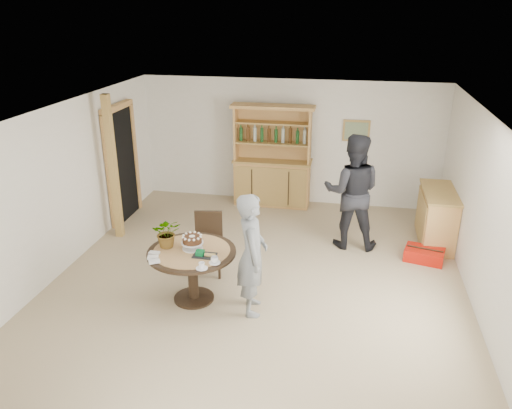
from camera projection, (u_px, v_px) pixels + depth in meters
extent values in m
plane|color=tan|center=(256.00, 285.00, 7.31)|extent=(7.00, 7.00, 0.00)
cube|color=white|center=(290.00, 142.00, 10.03)|extent=(6.00, 0.04, 2.50)
cube|color=white|center=(164.00, 383.00, 3.66)|extent=(6.00, 0.04, 2.50)
cube|color=white|center=(57.00, 192.00, 7.38)|extent=(0.04, 7.00, 2.50)
cube|color=white|center=(488.00, 224.00, 6.31)|extent=(0.04, 7.00, 2.50)
cube|color=white|center=(256.00, 116.00, 6.38)|extent=(6.00, 7.00, 0.04)
cube|color=#AC8848|center=(356.00, 131.00, 9.66)|extent=(0.52, 0.03, 0.42)
cube|color=#59724C|center=(356.00, 131.00, 9.64)|extent=(0.44, 0.02, 0.34)
cube|color=black|center=(122.00, 165.00, 9.26)|extent=(0.10, 0.90, 2.10)
cube|color=#DAB15C|center=(110.00, 174.00, 8.80)|extent=(0.12, 0.10, 2.10)
cube|color=#DAB15C|center=(134.00, 158.00, 9.71)|extent=(0.12, 0.10, 2.10)
cube|color=#DAB15C|center=(117.00, 107.00, 8.86)|extent=(0.12, 1.10, 0.10)
cube|color=#AC8848|center=(113.00, 169.00, 8.42)|extent=(0.12, 0.12, 2.50)
cube|color=#DAB15C|center=(272.00, 183.00, 10.14)|extent=(1.50, 0.50, 0.90)
cube|color=#AC8848|center=(273.00, 161.00, 9.97)|extent=(1.56, 0.54, 0.04)
cube|color=#DAB15C|center=(274.00, 133.00, 9.85)|extent=(1.50, 0.04, 1.06)
cube|color=#DAB15C|center=(236.00, 133.00, 9.85)|extent=(0.04, 0.34, 1.06)
cube|color=#DAB15C|center=(310.00, 136.00, 9.59)|extent=(0.04, 0.34, 1.06)
cube|color=#AC8848|center=(272.00, 143.00, 9.78)|extent=(1.44, 0.32, 0.03)
cube|color=#AC8848|center=(273.00, 123.00, 9.63)|extent=(1.44, 0.32, 0.03)
cube|color=#DAB15C|center=(273.00, 107.00, 9.52)|extent=(1.62, 0.40, 0.06)
cylinder|color=#194C1E|center=(244.00, 134.00, 9.82)|extent=(0.07, 0.07, 0.28)
cylinder|color=#4C2D14|center=(252.00, 134.00, 9.79)|extent=(0.07, 0.07, 0.28)
cylinder|color=#B2BFB2|center=(260.00, 135.00, 9.77)|extent=(0.07, 0.07, 0.28)
cylinder|color=#194C1E|center=(268.00, 135.00, 9.74)|extent=(0.07, 0.07, 0.28)
cylinder|color=#4C2D14|center=(276.00, 135.00, 9.71)|extent=(0.07, 0.07, 0.28)
cylinder|color=#B2BFB2|center=(285.00, 136.00, 9.68)|extent=(0.07, 0.07, 0.28)
cylinder|color=#194C1E|center=(293.00, 136.00, 9.65)|extent=(0.07, 0.07, 0.28)
cylinder|color=#4C2D14|center=(301.00, 137.00, 9.62)|extent=(0.07, 0.07, 0.28)
cube|color=#DAB15C|center=(437.00, 218.00, 8.47)|extent=(0.50, 1.20, 0.90)
cube|color=#AC8848|center=(440.00, 192.00, 8.30)|extent=(0.54, 1.26, 0.04)
cylinder|color=black|center=(192.00, 252.00, 6.70)|extent=(1.20, 1.20, 0.04)
cylinder|color=black|center=(193.00, 276.00, 6.84)|extent=(0.14, 0.14, 0.70)
cylinder|color=black|center=(194.00, 298.00, 6.97)|extent=(0.56, 0.56, 0.03)
cylinder|color=tan|center=(192.00, 251.00, 6.70)|extent=(1.04, 1.04, 0.01)
cube|color=black|center=(208.00, 246.00, 7.49)|extent=(0.49, 0.49, 0.04)
cube|color=black|center=(209.00, 226.00, 7.57)|extent=(0.42, 0.10, 0.46)
cube|color=black|center=(208.00, 213.00, 7.49)|extent=(0.42, 0.11, 0.05)
cube|color=black|center=(195.00, 265.00, 7.41)|extent=(0.03, 0.04, 0.44)
cube|color=black|center=(219.00, 266.00, 7.41)|extent=(0.03, 0.04, 0.44)
cube|color=black|center=(198.00, 254.00, 7.75)|extent=(0.04, 0.04, 0.44)
cube|color=black|center=(221.00, 254.00, 7.74)|extent=(0.03, 0.04, 0.44)
cylinder|color=white|center=(193.00, 248.00, 6.74)|extent=(0.28, 0.28, 0.01)
cylinder|color=white|center=(193.00, 246.00, 6.72)|extent=(0.05, 0.05, 0.08)
cylinder|color=white|center=(192.00, 243.00, 6.71)|extent=(0.30, 0.30, 0.01)
cylinder|color=#432813|center=(192.00, 239.00, 6.69)|extent=(0.26, 0.26, 0.09)
cylinder|color=white|center=(192.00, 236.00, 6.67)|extent=(0.08, 0.08, 0.01)
sphere|color=white|center=(201.00, 237.00, 6.65)|extent=(0.04, 0.04, 0.04)
sphere|color=white|center=(201.00, 235.00, 6.71)|extent=(0.04, 0.04, 0.04)
sphere|color=white|center=(199.00, 233.00, 6.75)|extent=(0.04, 0.04, 0.04)
sphere|color=white|center=(195.00, 232.00, 6.78)|extent=(0.04, 0.04, 0.04)
sphere|color=white|center=(190.00, 233.00, 6.78)|extent=(0.04, 0.04, 0.04)
sphere|color=white|center=(186.00, 234.00, 6.74)|extent=(0.04, 0.04, 0.04)
sphere|color=white|center=(183.00, 235.00, 6.69)|extent=(0.04, 0.04, 0.04)
sphere|color=white|center=(183.00, 238.00, 6.63)|extent=(0.04, 0.04, 0.04)
sphere|color=white|center=(185.00, 239.00, 6.59)|extent=(0.04, 0.04, 0.04)
sphere|color=white|center=(189.00, 240.00, 6.56)|extent=(0.04, 0.04, 0.04)
sphere|color=white|center=(194.00, 240.00, 6.56)|extent=(0.04, 0.04, 0.04)
sphere|color=white|center=(198.00, 239.00, 6.60)|extent=(0.04, 0.04, 0.04)
imported|color=#3F7233|center=(167.00, 232.00, 6.72)|extent=(0.47, 0.44, 0.42)
cube|color=black|center=(205.00, 255.00, 6.54)|extent=(0.30, 0.20, 0.01)
cube|color=#0B682F|center=(200.00, 253.00, 6.54)|extent=(0.10, 0.10, 0.06)
cube|color=#0B682F|center=(200.00, 250.00, 6.53)|extent=(0.11, 0.02, 0.01)
cylinder|color=white|center=(215.00, 263.00, 6.37)|extent=(0.15, 0.15, 0.01)
imported|color=white|center=(215.00, 260.00, 6.35)|extent=(0.10, 0.10, 0.08)
cylinder|color=white|center=(202.00, 268.00, 6.23)|extent=(0.15, 0.15, 0.01)
imported|color=white|center=(202.00, 265.00, 6.22)|extent=(0.08, 0.08, 0.07)
cube|color=white|center=(154.00, 253.00, 6.59)|extent=(0.14, 0.08, 0.03)
cube|color=white|center=(153.00, 257.00, 6.47)|extent=(0.16, 0.11, 0.03)
cube|color=white|center=(154.00, 261.00, 6.37)|extent=(0.16, 0.14, 0.03)
imported|color=slate|center=(252.00, 254.00, 6.42)|extent=(0.53, 0.68, 1.67)
imported|color=black|center=(352.00, 192.00, 8.18)|extent=(0.94, 0.74, 1.94)
cube|color=#BA1509|center=(424.00, 255.00, 7.99)|extent=(0.68, 0.53, 0.20)
cube|color=black|center=(425.00, 249.00, 7.95)|extent=(0.55, 0.17, 0.01)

